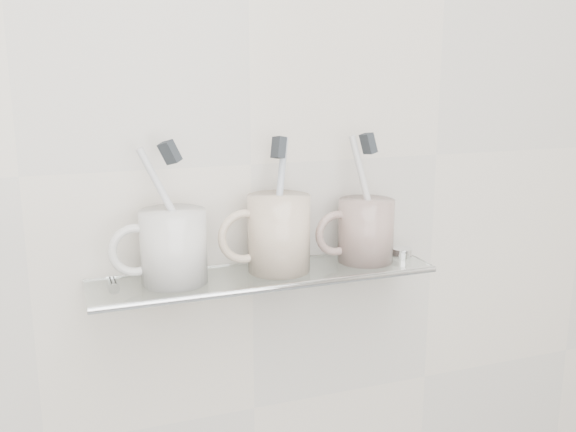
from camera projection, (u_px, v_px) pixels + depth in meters
name	position (u px, v px, depth m)	size (l,w,h in m)	color
wall_back	(251.00, 165.00, 0.95)	(2.50, 2.50, 0.00)	beige
shelf_glass	(265.00, 276.00, 0.93)	(0.50, 0.12, 0.01)	silver
shelf_rail	(277.00, 288.00, 0.88)	(0.01, 0.01, 0.50)	silver
bracket_left	(113.00, 289.00, 0.91)	(0.02, 0.02, 0.03)	silver
bracket_right	(378.00, 259.00, 1.05)	(0.02, 0.02, 0.03)	silver
mug_left	(174.00, 247.00, 0.88)	(0.09, 0.09, 0.10)	silver
mug_left_handle	(135.00, 250.00, 0.86)	(0.07, 0.07, 0.01)	silver
toothbrush_left	(172.00, 211.00, 0.87)	(0.01, 0.01, 0.19)	silver
bristles_left	(170.00, 152.00, 0.85)	(0.01, 0.02, 0.03)	#24282D
mug_center	(279.00, 233.00, 0.93)	(0.09, 0.09, 0.11)	beige
mug_center_handle	(245.00, 236.00, 0.91)	(0.08, 0.08, 0.01)	beige
toothbrush_center	(279.00, 203.00, 0.92)	(0.01, 0.01, 0.19)	#9CADC1
bristles_center	(279.00, 147.00, 0.90)	(0.01, 0.02, 0.03)	#24282D
mug_right	(366.00, 231.00, 0.98)	(0.09, 0.09, 0.10)	beige
mug_right_handle	(337.00, 233.00, 0.96)	(0.07, 0.07, 0.01)	beige
toothbrush_right	(367.00, 196.00, 0.97)	(0.01, 0.01, 0.19)	silver
bristles_right	(368.00, 143.00, 0.95)	(0.01, 0.02, 0.03)	#24282D
chrome_cap	(402.00, 252.00, 1.01)	(0.03, 0.03, 0.01)	silver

